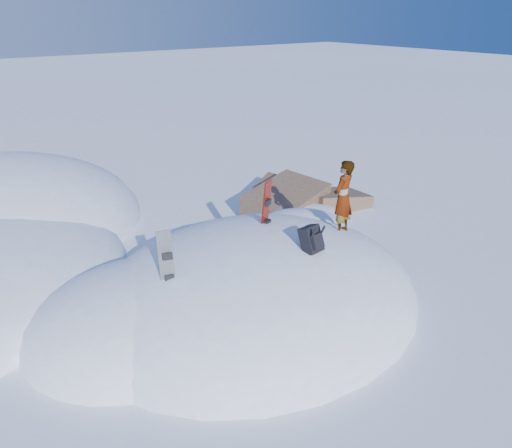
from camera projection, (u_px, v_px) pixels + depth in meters
ground at (256, 303)px, 10.18m from camera, size 120.00×120.00×0.00m
snow_mound at (242, 300)px, 10.26m from camera, size 8.00×6.00×3.00m
rock_outcrop at (297, 215)px, 14.42m from camera, size 4.68×4.41×1.68m
snowboard_red at (266, 214)px, 10.27m from camera, size 0.33×0.29×1.52m
snowboard_dark at (167, 269)px, 8.57m from camera, size 0.32×0.34×1.36m
backpack at (312, 240)px, 9.18m from camera, size 0.41×0.50×0.60m
gear_pile at (187, 378)px, 7.95m from camera, size 0.93×0.82×0.24m
person at (343, 198)px, 10.30m from camera, size 0.67×0.54×1.59m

